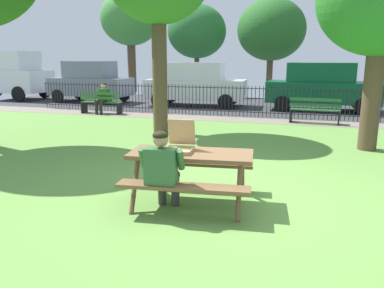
# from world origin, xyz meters

# --- Properties ---
(ground) EXTENTS (28.00, 12.26, 0.02)m
(ground) POSITION_xyz_m (0.00, 2.13, -0.01)
(ground) COLOR #659742
(cobblestone_walkway) EXTENTS (28.00, 1.40, 0.01)m
(cobblestone_walkway) POSITION_xyz_m (0.00, 7.56, -0.00)
(cobblestone_walkway) COLOR gray
(street_asphalt) EXTENTS (28.00, 6.90, 0.01)m
(street_asphalt) POSITION_xyz_m (0.00, 11.71, -0.01)
(street_asphalt) COLOR #38383D
(picnic_table_foreground) EXTENTS (1.95, 1.67, 0.79)m
(picnic_table_foreground) POSITION_xyz_m (-0.43, -0.50, 0.60)
(picnic_table_foreground) COLOR brown
(picnic_table_foreground) RESTS_ON ground
(pizza_box_open) EXTENTS (0.45, 0.51, 0.46)m
(pizza_box_open) POSITION_xyz_m (-0.62, -0.47, 0.86)
(pizza_box_open) COLOR tan
(pizza_box_open) RESTS_ON picnic_table_foreground
(pizza_slice_on_table) EXTENTS (0.28, 0.24, 0.02)m
(pizza_slice_on_table) POSITION_xyz_m (-0.97, -0.69, 0.78)
(pizza_slice_on_table) COLOR #EDD45C
(pizza_slice_on_table) RESTS_ON picnic_table_foreground
(adult_at_table) EXTENTS (0.63, 0.62, 1.19)m
(adult_at_table) POSITION_xyz_m (-0.67, -1.03, 0.66)
(adult_at_table) COLOR #353535
(adult_at_table) RESTS_ON ground
(iron_fence_streetside) EXTENTS (19.40, 0.03, 1.13)m
(iron_fence_streetside) POSITION_xyz_m (-0.00, 8.26, 0.58)
(iron_fence_streetside) COLOR black
(iron_fence_streetside) RESTS_ON ground
(park_bench_left) EXTENTS (1.61, 0.52, 0.85)m
(park_bench_left) POSITION_xyz_m (-6.49, 7.42, 0.42)
(park_bench_left) COLOR #306628
(park_bench_left) RESTS_ON ground
(park_bench_center) EXTENTS (1.63, 0.58, 0.85)m
(park_bench_center) POSITION_xyz_m (1.44, 7.42, 0.42)
(park_bench_center) COLOR #255831
(park_bench_center) RESTS_ON ground
(person_on_park_bench) EXTENTS (0.62, 0.61, 1.19)m
(person_on_park_bench) POSITION_xyz_m (-6.41, 7.44, 0.66)
(person_on_park_bench) COLOR black
(person_on_park_bench) RESTS_ON ground
(tree_near_table) EXTENTS (2.80, 2.80, 4.67)m
(tree_near_table) POSITION_xyz_m (2.59, 3.92, 3.36)
(tree_near_table) COLOR brown
(tree_near_table) RESTS_ON ground
(parked_car_far_left) EXTENTS (4.71, 2.09, 2.46)m
(parked_car_far_left) POSITION_xyz_m (-14.07, 10.84, 1.31)
(parked_car_far_left) COLOR silver
(parked_car_far_left) RESTS_ON ground
(parked_car_left) EXTENTS (3.97, 1.97, 1.98)m
(parked_car_left) POSITION_xyz_m (-9.00, 10.84, 1.01)
(parked_car_left) COLOR slate
(parked_car_left) RESTS_ON ground
(parked_car_center) EXTENTS (4.48, 2.08, 1.94)m
(parked_car_center) POSITION_xyz_m (-3.66, 10.84, 1.01)
(parked_car_center) COLOR white
(parked_car_center) RESTS_ON ground
(parked_car_right) EXTENTS (4.45, 2.00, 1.94)m
(parked_car_right) POSITION_xyz_m (1.72, 10.84, 1.01)
(parked_car_right) COLOR #0D522F
(parked_car_right) RESTS_ON ground
(far_tree_left) EXTENTS (3.64, 3.64, 6.15)m
(far_tree_left) POSITION_xyz_m (-9.51, 16.60, 4.46)
(far_tree_left) COLOR brown
(far_tree_left) RESTS_ON ground
(far_tree_midleft) EXTENTS (3.43, 3.43, 5.19)m
(far_tree_midleft) POSITION_xyz_m (-5.25, 16.60, 3.63)
(far_tree_midleft) COLOR brown
(far_tree_midleft) RESTS_ON ground
(far_tree_center) EXTENTS (3.78, 3.78, 5.37)m
(far_tree_center) POSITION_xyz_m (-0.95, 16.60, 3.65)
(far_tree_center) COLOR brown
(far_tree_center) RESTS_ON ground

